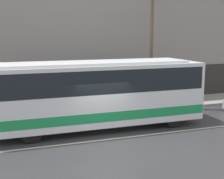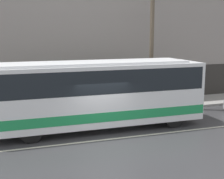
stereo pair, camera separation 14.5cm
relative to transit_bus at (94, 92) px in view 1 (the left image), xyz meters
The scene contains 7 objects.
ground_plane 2.59m from the transit_bus, 87.56° to the right, with size 60.00×60.00×0.00m, color #38383A.
sidewalk 4.13m from the transit_bus, 88.84° to the left, with size 60.00×2.91×0.13m.
building_facade 5.98m from the transit_bus, 89.19° to the left, with size 60.00×0.35×9.69m.
lane_stripe 2.59m from the transit_bus, 87.56° to the right, with size 54.00×0.14×0.01m.
transit_bus is the anchor object (origin of this frame).
utility_pole_near 6.06m from the transit_bus, 33.58° to the left, with size 0.26×0.26×8.78m.
pedestrian_waiting 3.99m from the transit_bus, 75.32° to the left, with size 0.36×0.36×1.54m.
Camera 1 is at (-4.14, -12.79, 4.76)m, focal length 50.00 mm.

